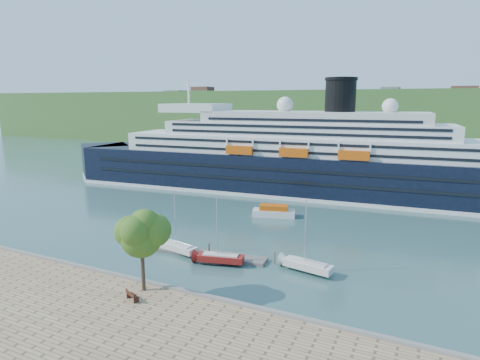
% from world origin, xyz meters
% --- Properties ---
extents(ground, '(400.00, 400.00, 0.00)m').
position_xyz_m(ground, '(0.00, 0.00, 0.00)').
color(ground, '#2D504D').
rests_on(ground, ground).
extents(far_hillside, '(400.00, 50.00, 24.00)m').
position_xyz_m(far_hillside, '(0.00, 145.00, 12.00)').
color(far_hillside, '#315E25').
rests_on(far_hillside, ground).
extents(quay_coping, '(220.00, 0.50, 0.30)m').
position_xyz_m(quay_coping, '(0.00, -0.20, 1.15)').
color(quay_coping, slate).
rests_on(quay_coping, promenade).
extents(cruise_ship, '(111.17, 24.85, 24.75)m').
position_xyz_m(cruise_ship, '(-3.35, 51.57, 12.38)').
color(cruise_ship, black).
rests_on(cruise_ship, ground).
extents(park_bench, '(1.83, 1.29, 1.09)m').
position_xyz_m(park_bench, '(0.49, -3.74, 1.54)').
color(park_bench, '#4F2416').
rests_on(park_bench, promenade).
extents(promenade_tree, '(5.65, 5.65, 9.35)m').
position_xyz_m(promenade_tree, '(0.12, -1.58, 5.68)').
color(promenade_tree, '#315817').
rests_on(promenade_tree, promenade).
extents(floating_pontoon, '(20.17, 4.24, 0.45)m').
position_xyz_m(floating_pontoon, '(-1.87, 11.26, 0.22)').
color(floating_pontoon, slate).
rests_on(floating_pontoon, ground).
extents(sailboat_white_near, '(6.53, 2.96, 8.15)m').
position_xyz_m(sailboat_white_near, '(-3.81, 10.52, 4.07)').
color(sailboat_white_near, silver).
rests_on(sailboat_white_near, ground).
extents(sailboat_red, '(6.58, 3.21, 8.20)m').
position_xyz_m(sailboat_red, '(3.08, 9.62, 4.10)').
color(sailboat_red, maroon).
rests_on(sailboat_red, ground).
extents(sailboat_white_far, '(6.76, 2.91, 8.45)m').
position_xyz_m(sailboat_white_far, '(13.57, 11.92, 4.22)').
color(sailboat_white_far, silver).
rests_on(sailboat_white_far, ground).
extents(tender_launch, '(7.88, 4.44, 2.06)m').
position_xyz_m(tender_launch, '(1.63, 32.29, 1.03)').
color(tender_launch, '#CE500C').
rests_on(tender_launch, ground).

